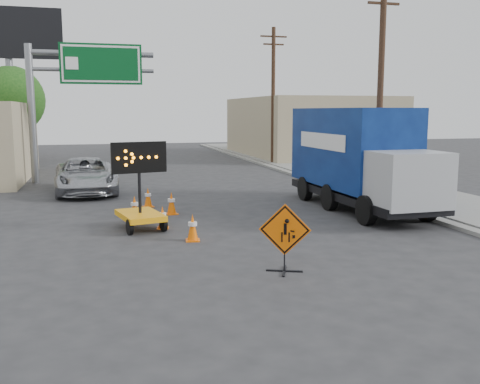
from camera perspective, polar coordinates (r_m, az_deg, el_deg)
name	(u,v)px	position (r m, az deg, el deg)	size (l,w,h in m)	color
ground	(273,283)	(11.43, 3.55, -9.66)	(100.00, 100.00, 0.00)	#2D2D30
curb_right	(313,180)	(27.66, 7.82, 1.25)	(0.40, 60.00, 0.12)	gray
sidewalk_right	(354,178)	(28.63, 12.07, 1.42)	(4.00, 60.00, 0.15)	gray
building_right_far	(308,127)	(43.54, 7.28, 6.90)	(10.00, 14.00, 4.60)	tan
highway_gantry	(74,81)	(28.29, -17.28, 11.28)	(6.18, 0.38, 6.90)	slate
billboard	(10,49)	(36.67, -23.29, 13.87)	(6.10, 0.54, 9.85)	slate
utility_pole_near	(381,84)	(23.32, 14.76, 11.07)	(1.80, 0.26, 9.00)	#422B1C
utility_pole_far	(273,94)	(36.16, 3.55, 10.38)	(1.80, 0.26, 9.00)	#422B1C
tree_left_near	(10,100)	(32.59, -23.29, 8.98)	(3.71, 3.71, 6.03)	#422B1C
tree_left_far	(12,96)	(40.66, -23.15, 9.40)	(4.10, 4.10, 6.66)	#422B1C
construction_sign	(285,236)	(12.00, 4.80, -4.70)	(1.09, 0.79, 1.55)	black
arrow_board	(140,209)	(16.60, -10.61, -1.84)	(1.67, 2.07, 2.67)	#FAA20D
pickup_truck	(86,176)	(24.50, -16.15, 1.70)	(2.54, 5.51, 1.53)	#AAACB1
box_truck	(358,164)	(20.01, 12.51, 2.95)	(2.57, 7.79, 3.69)	black
cone_a	(193,227)	(14.93, -5.08, -3.79)	(0.44, 0.44, 0.76)	#FD6605
cone_b	(163,217)	(16.60, -8.26, -2.68)	(0.42, 0.42, 0.70)	#FD6605
cone_c	(171,203)	(18.82, -7.32, -1.19)	(0.47, 0.47, 0.79)	#FD6605
cone_d	(135,207)	(18.35, -11.18, -1.57)	(0.40, 0.40, 0.77)	#FD6605
cone_e	(148,197)	(20.38, -9.79, -0.57)	(0.43, 0.43, 0.73)	#FD6605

